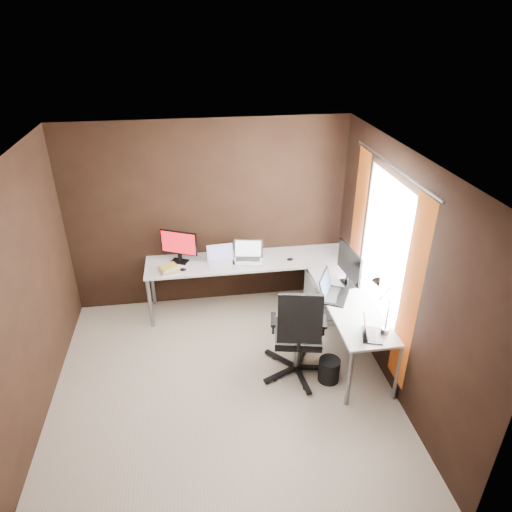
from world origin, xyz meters
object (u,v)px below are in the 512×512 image
Objects in this scene: laptop_white at (221,259)px; laptop_black_big at (331,291)px; monitor_left at (179,245)px; laptop_silver at (248,256)px; laptop_black_small at (370,332)px; book_stack at (169,269)px; desk_lamp at (381,299)px; drawer_pedestal at (324,296)px; monitor_right at (349,264)px; office_chair at (297,349)px; wastebasket at (329,370)px.

laptop_black_big reaches higher than laptop_white.
monitor_left reaches higher than laptop_silver.
book_stack is (-2.01, 1.60, -0.01)m from laptop_black_small.
desk_lamp reaches higher than laptop_black_big.
drawer_pedestal is 0.83m from monitor_right.
desk_lamp is (0.10, 0.08, 0.34)m from laptop_black_small.
laptop_black_small is 0.53× the size of desk_lamp.
drawer_pedestal is at bearing 11.81° from monitor_left.
office_chair reaches higher than laptop_silver.
desk_lamp is 1.07m from wastebasket.
laptop_silver is 0.71× the size of desk_lamp.
wastebasket is at bearing -14.17° from office_chair.
book_stack reaches higher than drawer_pedestal.
laptop_silver reaches higher than book_stack.
desk_lamp is at bearing -45.53° from laptop_silver.
drawer_pedestal is 1.86× the size of laptop_black_small.
book_stack is 1.89m from office_chair.
book_stack is 0.47× the size of desk_lamp.
desk_lamp is at bearing -83.93° from drawer_pedestal.
desk_lamp is 2.24× the size of wastebasket.
book_stack reaches higher than wastebasket.
book_stack is (-1.01, -0.15, -0.02)m from laptop_silver.
wastebasket is (-0.41, -0.77, -0.87)m from monitor_right.
laptop_black_small is at bearing -18.01° from office_chair.
monitor_left is at bearing 133.71° from wastebasket.
wastebasket is at bearing -174.50° from desk_lamp.
drawer_pedestal is 0.81m from laptop_black_big.
book_stack is 2.62m from desk_lamp.
desk_lamp is (0.27, -0.68, 0.32)m from laptop_black_big.
book_stack is at bearing -160.39° from laptop_silver.
monitor_left reaches higher than laptop_black_small.
monitor_right reaches higher than laptop_white.
laptop_silver is 1.03m from book_stack.
laptop_black_big is (-0.14, -0.63, 0.49)m from drawer_pedestal.
laptop_black_big is at bearing -43.60° from laptop_white.
laptop_silver is at bearing 113.94° from wastebasket.
drawer_pedestal is at bearing -9.17° from laptop_silver.
laptop_black_small is at bearing -19.03° from monitor_left.
office_chair is at bearing -178.61° from desk_lamp.
office_chair is at bearing -41.98° from book_stack.
laptop_black_small is at bearing -33.32° from wastebasket.
drawer_pedestal is at bearing 19.45° from laptop_black_small.
monitor_right is 0.90m from desk_lamp.
desk_lamp reaches higher than wastebasket.
monitor_right reaches higher than book_stack.
laptop_white is at bearing 10.71° from book_stack.
laptop_white is 1.32× the size of wastebasket.
laptop_white is at bearing 153.74° from desk_lamp.
monitor_right is at bearing -23.90° from laptop_black_big.
drawer_pedestal is 1.23m from wastebasket.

